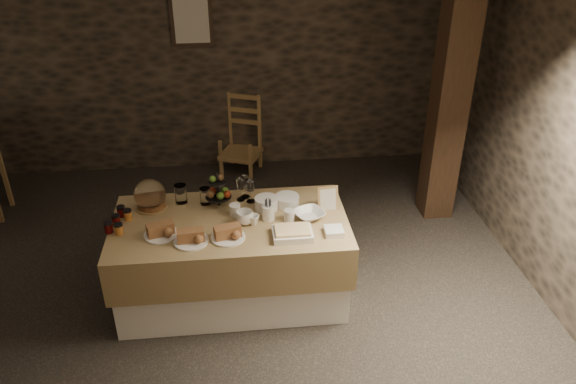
{
  "coord_description": "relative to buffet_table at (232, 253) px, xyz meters",
  "views": [
    {
      "loc": [
        0.22,
        -3.76,
        3.12
      ],
      "look_at": [
        0.65,
        0.2,
        0.86
      ],
      "focal_mm": 35.0,
      "sensor_mm": 36.0,
      "label": 1
    }
  ],
  "objects": [
    {
      "name": "bread_platter_left",
      "position": [
        -0.52,
        -0.15,
        0.35
      ],
      "size": [
        0.26,
        0.26,
        0.11
      ],
      "color": "white",
      "rests_on": "buffet_table"
    },
    {
      "name": "buffet_table",
      "position": [
        0.0,
        0.0,
        0.0
      ],
      "size": [
        1.86,
        0.99,
        0.74
      ],
      "color": "white",
      "rests_on": "ground_plane"
    },
    {
      "name": "timber_column",
      "position": [
        2.14,
        1.14,
        0.88
      ],
      "size": [
        0.3,
        0.3,
        2.6
      ],
      "primitive_type": "cube",
      "color": "black",
      "rests_on": "ground_plane"
    },
    {
      "name": "framed_picture",
      "position": [
        -0.32,
        2.46,
        1.33
      ],
      "size": [
        0.45,
        0.04,
        0.55
      ],
      "color": "black",
      "rests_on": "room_shell"
    },
    {
      "name": "square_dish",
      "position": [
        0.78,
        -0.27,
        0.34
      ],
      "size": [
        0.14,
        0.14,
        0.04
      ],
      "primitive_type": "cube",
      "color": "white",
      "rests_on": "buffet_table"
    },
    {
      "name": "chair",
      "position": [
        0.14,
        2.34,
        -0.02
      ],
      "size": [
        0.55,
        0.54,
        0.71
      ],
      "rotation": [
        0.0,
        0.0,
        -0.39
      ],
      "color": "brown",
      "rests_on": "ground_plane"
    },
    {
      "name": "tart_dish",
      "position": [
        0.47,
        -0.27,
        0.35
      ],
      "size": [
        0.3,
        0.22,
        0.07
      ],
      "color": "white",
      "rests_on": "buffet_table"
    },
    {
      "name": "menu_frame",
      "position": [
        0.8,
        0.1,
        0.4
      ],
      "size": [
        0.18,
        0.08,
        0.22
      ],
      "primitive_type": "cube",
      "rotation": [
        -0.24,
        0.0,
        0.1
      ],
      "color": "brown",
      "rests_on": "buffet_table"
    },
    {
      "name": "cake_dome",
      "position": [
        -0.64,
        0.28,
        0.42
      ],
      "size": [
        0.26,
        0.26,
        0.26
      ],
      "color": "brown",
      "rests_on": "buffet_table"
    },
    {
      "name": "cup_a",
      "position": [
        0.12,
        -0.05,
        0.37
      ],
      "size": [
        0.14,
        0.14,
        0.11
      ],
      "primitive_type": "imported",
      "rotation": [
        0.0,
        0.0,
        -0.03
      ],
      "color": "white",
      "rests_on": "buffet_table"
    },
    {
      "name": "bowl",
      "position": [
        0.63,
        -0.02,
        0.34
      ],
      "size": [
        0.3,
        0.3,
        0.06
      ],
      "primitive_type": "imported",
      "rotation": [
        0.0,
        0.0,
        0.38
      ],
      "color": "white",
      "rests_on": "buffet_table"
    },
    {
      "name": "mug_d",
      "position": [
        0.47,
        -0.04,
        0.36
      ],
      "size": [
        0.08,
        0.08,
        0.09
      ],
      "primitive_type": "cylinder",
      "color": "white",
      "rests_on": "buffet_table"
    },
    {
      "name": "plate_stack_a",
      "position": [
        0.3,
        0.16,
        0.36
      ],
      "size": [
        0.19,
        0.19,
        0.1
      ],
      "primitive_type": "cylinder",
      "color": "white",
      "rests_on": "buffet_table"
    },
    {
      "name": "ground_plane",
      "position": [
        -0.17,
        -0.0,
        -0.42
      ],
      "size": [
        5.5,
        5.0,
        0.01
      ],
      "primitive_type": "cube",
      "color": "black",
      "rests_on": "ground"
    },
    {
      "name": "storage_jar_a",
      "position": [
        -0.4,
        0.33,
        0.39
      ],
      "size": [
        0.1,
        0.1,
        0.16
      ],
      "primitive_type": "cylinder",
      "color": "white",
      "rests_on": "buffet_table"
    },
    {
      "name": "fruit_stand",
      "position": [
        -0.08,
        0.25,
        0.43
      ],
      "size": [
        0.21,
        0.21,
        0.3
      ],
      "rotation": [
        0.0,
        0.0,
        0.03
      ],
      "color": "black",
      "rests_on": "buffet_table"
    },
    {
      "name": "mug_c",
      "position": [
        0.04,
        0.08,
        0.36
      ],
      "size": [
        0.09,
        0.09,
        0.09
      ],
      "primitive_type": "cylinder",
      "color": "white",
      "rests_on": "buffet_table"
    },
    {
      "name": "storage_jar_b",
      "position": [
        -0.19,
        0.29,
        0.38
      ],
      "size": [
        0.09,
        0.09,
        0.14
      ],
      "primitive_type": "cylinder",
      "color": "white",
      "rests_on": "buffet_table"
    },
    {
      "name": "cutlery_holder",
      "position": [
        0.3,
        -0.01,
        0.37
      ],
      "size": [
        0.1,
        0.1,
        0.12
      ],
      "primitive_type": "cylinder",
      "color": "white",
      "rests_on": "buffet_table"
    },
    {
      "name": "bread_platter_center",
      "position": [
        -0.29,
        -0.26,
        0.35
      ],
      "size": [
        0.26,
        0.26,
        0.11
      ],
      "color": "white",
      "rests_on": "buffet_table"
    },
    {
      "name": "plate_stack_b",
      "position": [
        0.47,
        0.19,
        0.36
      ],
      "size": [
        0.2,
        0.2,
        0.08
      ],
      "primitive_type": "cylinder",
      "color": "white",
      "rests_on": "buffet_table"
    },
    {
      "name": "room_shell",
      "position": [
        -0.17,
        -0.0,
        1.14
      ],
      "size": [
        5.52,
        5.02,
        2.6
      ],
      "color": "black",
      "rests_on": "ground"
    },
    {
      "name": "cup_b",
      "position": [
        0.19,
        -0.07,
        0.35
      ],
      "size": [
        0.09,
        0.09,
        0.08
      ],
      "primitive_type": "imported",
      "rotation": [
        0.0,
        0.0,
        0.06
      ],
      "color": "white",
      "rests_on": "buffet_table"
    },
    {
      "name": "bread_platter_right",
      "position": [
        -0.02,
        -0.24,
        0.35
      ],
      "size": [
        0.26,
        0.26,
        0.11
      ],
      "color": "white",
      "rests_on": "buffet_table"
    },
    {
      "name": "jam_jars",
      "position": [
        -0.86,
        0.03,
        0.35
      ],
      "size": [
        0.18,
        0.32,
        0.07
      ],
      "color": "#530B0A",
      "rests_on": "buffet_table"
    }
  ]
}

